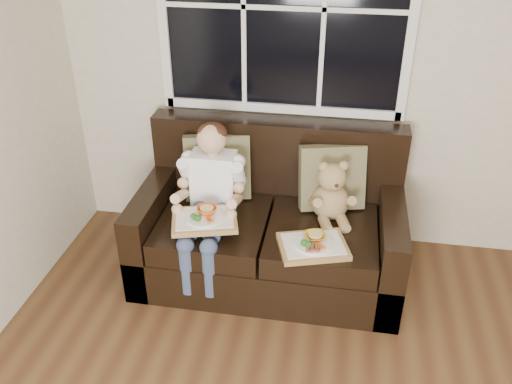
% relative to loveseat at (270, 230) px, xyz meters
% --- Properties ---
extents(room_walls, '(4.52, 5.02, 2.71)m').
position_rel_loveseat_xyz_m(room_walls, '(0.76, -2.02, 1.28)').
color(room_walls, '#BDB29D').
rests_on(room_walls, ground).
extents(window_back, '(1.62, 0.04, 1.37)m').
position_rel_loveseat_xyz_m(window_back, '(0.00, 0.46, 1.34)').
color(window_back, black).
rests_on(window_back, room_walls).
extents(loveseat, '(1.70, 0.92, 0.96)m').
position_rel_loveseat_xyz_m(loveseat, '(0.00, 0.00, 0.00)').
color(loveseat, black).
rests_on(loveseat, ground).
extents(pillow_left, '(0.47, 0.30, 0.45)m').
position_rel_loveseat_xyz_m(pillow_left, '(-0.38, 0.15, 0.36)').
color(pillow_left, '#6B6642').
rests_on(pillow_left, loveseat).
extents(pillow_right, '(0.46, 0.29, 0.43)m').
position_rel_loveseat_xyz_m(pillow_right, '(0.38, 0.15, 0.35)').
color(pillow_right, '#6B6642').
rests_on(pillow_right, loveseat).
extents(child, '(0.41, 0.61, 0.93)m').
position_rel_loveseat_xyz_m(child, '(-0.37, -0.12, 0.35)').
color(child, white).
rests_on(child, loveseat).
extents(teddy_bear, '(0.28, 0.34, 0.42)m').
position_rel_loveseat_xyz_m(teddy_bear, '(0.38, 0.00, 0.31)').
color(teddy_bear, tan).
rests_on(teddy_bear, loveseat).
extents(tray_left, '(0.45, 0.39, 0.09)m').
position_rel_loveseat_xyz_m(tray_left, '(-0.35, -0.33, 0.26)').
color(tray_left, '#A37949').
rests_on(tray_left, child).
extents(tray_right, '(0.46, 0.40, 0.09)m').
position_rel_loveseat_xyz_m(tray_right, '(0.31, -0.36, 0.17)').
color(tray_right, '#A37949').
rests_on(tray_right, loveseat).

